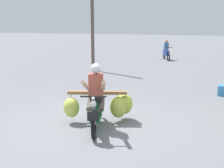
{
  "coord_description": "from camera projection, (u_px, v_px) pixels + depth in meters",
  "views": [
    {
      "loc": [
        2.94,
        -5.61,
        2.46
      ],
      "look_at": [
        0.25,
        0.87,
        0.9
      ],
      "focal_mm": 43.03,
      "sensor_mm": 36.0,
      "label": 1
    }
  ],
  "objects": [
    {
      "name": "ground_plane",
      "position": [
        90.0,
        125.0,
        6.69
      ],
      "size": [
        120.0,
        120.0,
        0.0
      ],
      "primitive_type": "plane",
      "color": "slate"
    },
    {
      "name": "motorbike_main_loaded",
      "position": [
        103.0,
        103.0,
        6.68
      ],
      "size": [
        1.67,
        1.95,
        1.58
      ],
      "color": "black",
      "rests_on": "ground"
    },
    {
      "name": "utility_pole",
      "position": [
        92.0,
        18.0,
        14.09
      ],
      "size": [
        0.18,
        0.18,
        5.56
      ],
      "primitive_type": "cylinder",
      "color": "brown",
      "rests_on": "ground"
    },
    {
      "name": "motorbike_distant_ahead_left",
      "position": [
        166.0,
        52.0,
        19.05
      ],
      "size": [
        0.87,
        1.48,
        1.4
      ],
      "color": "black",
      "rests_on": "ground"
    }
  ]
}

